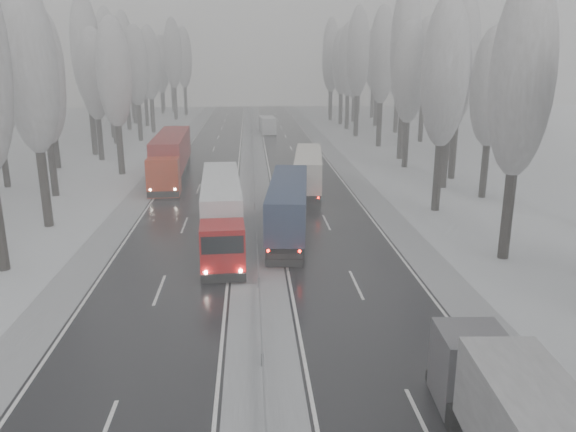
{
  "coord_description": "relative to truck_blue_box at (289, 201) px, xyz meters",
  "views": [
    {
      "loc": [
        -0.33,
        -15.84,
        11.79
      ],
      "look_at": [
        1.98,
        18.21,
        2.2
      ],
      "focal_mm": 35.0,
      "sensor_mm": 36.0,
      "label": 1
    }
  ],
  "objects": [
    {
      "name": "ground",
      "position": [
        -2.29,
        -21.87,
        -2.26
      ],
      "size": [
        260.0,
        260.0,
        0.0
      ],
      "primitive_type": "plane",
      "color": "silver",
      "rests_on": "ground"
    },
    {
      "name": "tree_62",
      "position": [
        -16.23,
        21.86,
        8.1
      ],
      "size": [
        3.6,
        3.6,
        16.04
      ],
      "color": "black",
      "rests_on": "ground"
    },
    {
      "name": "tree_78",
      "position": [
        -19.85,
        93.44,
        10.33
      ],
      "size": [
        3.6,
        3.6,
        19.55
      ],
      "color": "black",
      "rests_on": "ground"
    },
    {
      "name": "tree_24",
      "position": [
        15.61,
        29.15,
        10.93
      ],
      "size": [
        3.6,
        3.6,
        20.49
      ],
      "color": "black",
      "rests_on": "ground"
    },
    {
      "name": "tree_32",
      "position": [
        14.34,
        67.34,
        8.92
      ],
      "size": [
        3.6,
        3.6,
        17.33
      ],
      "color": "black",
      "rests_on": "ground"
    },
    {
      "name": "shoulder_right",
      "position": [
        7.91,
        8.13,
        -2.24
      ],
      "size": [
        2.4,
        200.0,
        0.04
      ],
      "primitive_type": "cube",
      "color": "#ABAEB4",
      "rests_on": "ground"
    },
    {
      "name": "tree_71",
      "position": [
        -23.38,
        61.32,
        10.37
      ],
      "size": [
        3.6,
        3.6,
        19.61
      ],
      "color": "black",
      "rests_on": "ground"
    },
    {
      "name": "tree_21",
      "position": [
        17.83,
        17.3,
        9.74
      ],
      "size": [
        3.6,
        3.6,
        18.62
      ],
      "color": "black",
      "rests_on": "ground"
    },
    {
      "name": "tree_35",
      "position": [
        22.65,
        78.45,
        9.51
      ],
      "size": [
        3.6,
        3.6,
        18.25
      ],
      "color": "black",
      "rests_on": "ground"
    },
    {
      "name": "truck_blue_box",
      "position": [
        0.0,
        0.0,
        0.0
      ],
      "size": [
        3.94,
        15.22,
        3.87
      ],
      "rotation": [
        0.0,
        0.0,
        -0.11
      ],
      "color": "navy",
      "rests_on": "ground"
    },
    {
      "name": "tree_58",
      "position": [
        -17.42,
        2.7,
        8.84
      ],
      "size": [
        3.6,
        3.6,
        17.21
      ],
      "color": "black",
      "rests_on": "ground"
    },
    {
      "name": "tree_75",
      "position": [
        -26.49,
        81.46,
        9.73
      ],
      "size": [
        3.6,
        3.6,
        18.6
      ],
      "color": "black",
      "rests_on": "ground"
    },
    {
      "name": "truck_cream_box",
      "position": [
        2.69,
        12.72,
        -0.1
      ],
      "size": [
        3.86,
        14.55,
        3.7
      ],
      "rotation": [
        0.0,
        0.0,
        -0.11
      ],
      "color": "#B5B2A0",
      "rests_on": "ground"
    },
    {
      "name": "tree_70",
      "position": [
        -18.62,
        57.32,
        8.77
      ],
      "size": [
        3.6,
        3.6,
        17.09
      ],
      "color": "black",
      "rests_on": "ground"
    },
    {
      "name": "carriageway_left",
      "position": [
        -7.54,
        8.13,
        -2.24
      ],
      "size": [
        7.5,
        200.0,
        0.03
      ],
      "primitive_type": "cube",
      "color": "black",
      "rests_on": "ground"
    },
    {
      "name": "tree_31",
      "position": [
        20.19,
        63.83,
        9.71
      ],
      "size": [
        3.6,
        3.6,
        18.58
      ],
      "color": "black",
      "rests_on": "ground"
    },
    {
      "name": "tree_20",
      "position": [
        15.61,
        13.3,
        7.89
      ],
      "size": [
        3.6,
        3.6,
        15.71
      ],
      "color": "black",
      "rests_on": "ground"
    },
    {
      "name": "tree_36",
      "position": [
        14.75,
        84.29,
        10.76
      ],
      "size": [
        3.6,
        3.6,
        20.23
      ],
      "color": "black",
      "rests_on": "ground"
    },
    {
      "name": "tree_30",
      "position": [
        14.27,
        59.83,
        9.26
      ],
      "size": [
        3.6,
        3.6,
        17.86
      ],
      "color": "black",
      "rests_on": "ground"
    },
    {
      "name": "shoulder_left",
      "position": [
        -12.49,
        8.13,
        -2.24
      ],
      "size": [
        2.4,
        200.0,
        0.04
      ],
      "primitive_type": "cube",
      "color": "#ABAEB4",
      "rests_on": "ground"
    },
    {
      "name": "tree_63",
      "position": [
        -24.14,
        25.86,
        8.64
      ],
      "size": [
        3.6,
        3.6,
        16.88
      ],
      "color": "black",
      "rests_on": "ground"
    },
    {
      "name": "tree_65",
      "position": [
        -22.34,
        34.85,
        10.29
      ],
      "size": [
        3.6,
        3.6,
        19.48
      ],
      "color": "black",
      "rests_on": "ground"
    },
    {
      "name": "tree_22",
      "position": [
        14.73,
        23.73,
        7.98
      ],
      "size": [
        3.6,
        3.6,
        15.86
      ],
      "color": "black",
      "rests_on": "ground"
    },
    {
      "name": "box_truck_distant",
      "position": [
        0.27,
        54.22,
        -0.86
      ],
      "size": [
        2.68,
        7.46,
        2.74
      ],
      "rotation": [
        0.0,
        0.0,
        0.06
      ],
      "color": "#A7A8AD",
      "rests_on": "ground"
    },
    {
      "name": "tree_77",
      "position": [
        -21.95,
        90.85,
        7.0
      ],
      "size": [
        3.6,
        3.6,
        14.32
      ],
      "color": "black",
      "rests_on": "ground"
    },
    {
      "name": "tree_23",
      "position": [
        21.02,
        27.73,
        6.51
      ],
      "size": [
        3.6,
        3.6,
        13.55
      ],
      "color": "black",
      "rests_on": "ground"
    },
    {
      "name": "tree_72",
      "position": [
        -21.22,
        66.67,
        7.5
      ],
      "size": [
        3.6,
        3.6,
        15.11
      ],
      "color": "black",
      "rests_on": "ground"
    },
    {
      "name": "tree_68",
      "position": [
        -18.87,
        47.24,
        8.49
      ],
      "size": [
        3.6,
        3.6,
        16.65
      ],
      "color": "black",
      "rests_on": "ground"
    },
    {
      "name": "tree_25",
      "position": [
        22.52,
        33.15,
        10.26
      ],
      "size": [
        3.6,
        3.6,
        19.44
      ],
      "color": "black",
      "rests_on": "ground"
    },
    {
      "name": "tree_66",
      "position": [
        -20.45,
        40.48,
        7.58
      ],
      "size": [
        3.6,
        3.6,
        15.23
      ],
      "color": "black",
      "rests_on": "ground"
    },
    {
      "name": "tree_60",
      "position": [
        -20.04,
        12.33,
        7.33
      ],
      "size": [
        3.6,
        3.6,
        14.84
      ],
      "color": "black",
      "rests_on": "ground"
    },
    {
      "name": "tree_34",
      "position": [
        13.44,
        74.45,
        9.11
      ],
      "size": [
        3.6,
        3.6,
        17.63
      ],
      "color": "black",
      "rests_on": "ground"
    },
    {
      "name": "tree_19",
      "position": [
        17.73,
        9.17,
        7.16
      ],
      "size": [
        3.6,
        3.6,
        14.57
      ],
      "color": "black",
      "rests_on": "ground"
    },
    {
      "name": "carriageway_right",
      "position": [
        2.96,
        8.13,
        -2.24
      ],
      "size": [
        7.5,
        200.0,
        0.03
      ],
      "primitive_type": "cube",
      "color": "black",
      "rests_on": "ground"
    },
    {
      "name": "tree_67",
      "position": [
        -21.84,
        44.48,
        8.77
      ],
      "size": [
        3.6,
        3.6,
        17.09
      ],
      "color": "black",
      "rests_on": "ground"
    },
    {
      "name": "median_slush",
      "position": [
        -2.29,
        8.13,
        -2.24
      ],
      "size": [
        3.0,
        200.0,
        0.04
      ],
      "primitive_type": "cube",
      "color": "#ABAEB4",
      "rests_on": "ground"
    },
    {
      "name": "truck_red_red",
      "position": [
        -10.49,
        18.08,
        0.38
      ],
      "size": [
        3.39,
        17.7,
        4.52
      ],
      "rotation": [
        0.0,
        0.0,
        0.04
      ],
      "color": "#BA260A",
      "rests_on": "ground"
    },
    {
      "name": "tree_27",
      "position": [
        22.43,
        43.4,
        9.1
      ],
      "size": [
        3.6,
        3.6,
        17.62
      ],
      "color": "black",
      "rests_on": "ground"
    },
    {
      "name": "median_guardrail",
      "position": [
        -2.29,
        8.12,
        -1.66
      ],
      "size": [
        0.12,
        200.0,
        0.76
      ],
      "color": "slate",
      "rests_on": "ground"
    },
    {
      "name": "tree_16",
      "position": [
        12.75,
        -6.2,
        8.41
      ],
      "size": [
        3.6,
        3.6,
        16.53
      ],
      "color": "black",
      "rests_on": "ground"
    },
    {
      "name": "tree_76",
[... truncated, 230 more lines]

